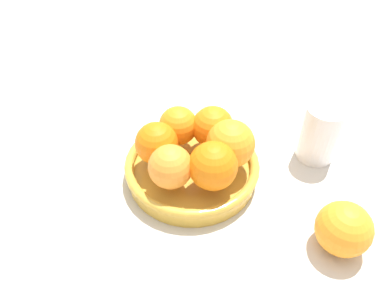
# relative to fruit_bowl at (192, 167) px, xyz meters

# --- Properties ---
(ground_plane) EXTENTS (4.00, 4.00, 0.00)m
(ground_plane) POSITION_rel_fruit_bowl_xyz_m (0.00, 0.00, -0.02)
(ground_plane) COLOR beige
(fruit_bowl) EXTENTS (0.23, 0.23, 0.04)m
(fruit_bowl) POSITION_rel_fruit_bowl_xyz_m (0.00, 0.00, 0.00)
(fruit_bowl) COLOR gold
(fruit_bowl) RESTS_ON ground_plane
(orange_pile) EXTENTS (0.18, 0.19, 0.08)m
(orange_pile) POSITION_rel_fruit_bowl_xyz_m (0.01, 0.00, 0.06)
(orange_pile) COLOR orange
(orange_pile) RESTS_ON fruit_bowl
(stray_orange) EXTENTS (0.08, 0.08, 0.08)m
(stray_orange) POSITION_rel_fruit_bowl_xyz_m (0.26, 0.03, 0.02)
(stray_orange) COLOR orange
(stray_orange) RESTS_ON ground_plane
(drinking_glass) EXTENTS (0.07, 0.07, 0.11)m
(drinking_glass) POSITION_rel_fruit_bowl_xyz_m (0.14, 0.18, 0.03)
(drinking_glass) COLOR white
(drinking_glass) RESTS_ON ground_plane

